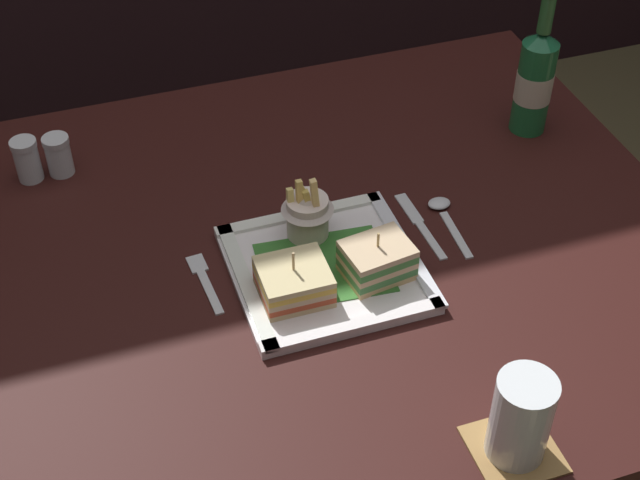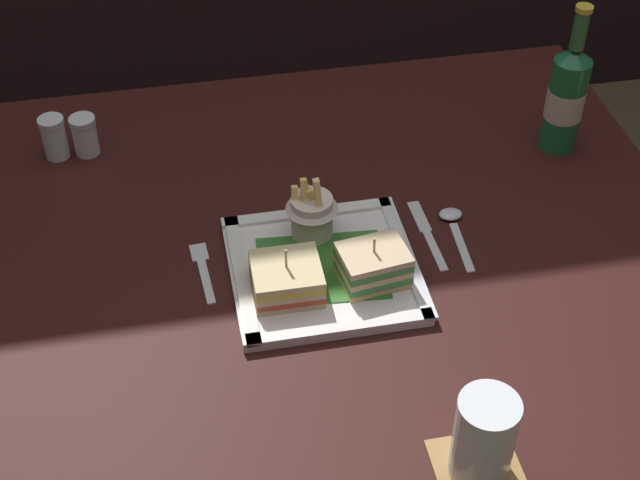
{
  "view_description": "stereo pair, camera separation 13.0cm",
  "coord_description": "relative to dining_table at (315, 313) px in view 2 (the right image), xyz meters",
  "views": [
    {
      "loc": [
        -0.31,
        -0.94,
        1.64
      ],
      "look_at": [
        0.0,
        -0.03,
        0.76
      ],
      "focal_mm": 52.32,
      "sensor_mm": 36.0,
      "label": 1
    },
    {
      "loc": [
        -0.18,
        -0.98,
        1.64
      ],
      "look_at": [
        0.0,
        -0.03,
        0.76
      ],
      "focal_mm": 52.32,
      "sensor_mm": 36.0,
      "label": 2
    }
  ],
  "objects": [
    {
      "name": "water_glass",
      "position": [
        0.11,
        -0.41,
        0.19
      ],
      "size": [
        0.07,
        0.07,
        0.12
      ],
      "color": "silver",
      "rests_on": "dining_table"
    },
    {
      "name": "fries_cup",
      "position": [
        -0.0,
        0.02,
        0.19
      ],
      "size": [
        0.08,
        0.08,
        0.11
      ],
      "color": "silver",
      "rests_on": "square_plate"
    },
    {
      "name": "salt_shaker",
      "position": [
        -0.37,
        0.3,
        0.17
      ],
      "size": [
        0.04,
        0.04,
        0.07
      ],
      "color": "silver",
      "rests_on": "dining_table"
    },
    {
      "name": "pepper_shaker",
      "position": [
        -0.32,
        0.3,
        0.16
      ],
      "size": [
        0.04,
        0.04,
        0.07
      ],
      "color": "silver",
      "rests_on": "dining_table"
    },
    {
      "name": "fork",
      "position": [
        -0.16,
        -0.01,
        0.14
      ],
      "size": [
        0.03,
        0.12,
        0.0
      ],
      "color": "silver",
      "rests_on": "dining_table"
    },
    {
      "name": "sandwich_half_left",
      "position": [
        -0.06,
        -0.09,
        0.17
      ],
      "size": [
        0.09,
        0.09,
        0.08
      ],
      "color": "#E2BB85",
      "rests_on": "square_plate"
    },
    {
      "name": "square_plate",
      "position": [
        0.0,
        -0.05,
        0.14
      ],
      "size": [
        0.26,
        0.26,
        0.02
      ],
      "color": "white",
      "rests_on": "dining_table"
    },
    {
      "name": "drink_coaster",
      "position": [
        0.11,
        -0.41,
        0.14
      ],
      "size": [
        0.1,
        0.1,
        0.0
      ],
      "primitive_type": "cube",
      "color": "#A17740",
      "rests_on": "dining_table"
    },
    {
      "name": "sandwich_half_right",
      "position": [
        0.06,
        -0.09,
        0.17
      ],
      "size": [
        0.1,
        0.08,
        0.08
      ],
      "color": "#E4BA7B",
      "rests_on": "square_plate"
    },
    {
      "name": "dining_table",
      "position": [
        0.0,
        0.0,
        0.0
      ],
      "size": [
        1.13,
        0.96,
        0.72
      ],
      "color": "black",
      "rests_on": "ground_plane"
    },
    {
      "name": "beer_bottle",
      "position": [
        0.44,
        0.17,
        0.23
      ],
      "size": [
        0.06,
        0.06,
        0.25
      ],
      "color": "#1E6936",
      "rests_on": "dining_table"
    },
    {
      "name": "spoon",
      "position": [
        0.21,
        0.01,
        0.14
      ],
      "size": [
        0.03,
        0.14,
        0.01
      ],
      "color": "silver",
      "rests_on": "dining_table"
    },
    {
      "name": "knife",
      "position": [
        0.17,
        0.0,
        0.14
      ],
      "size": [
        0.02,
        0.16,
        0.0
      ],
      "color": "silver",
      "rests_on": "dining_table"
    }
  ]
}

